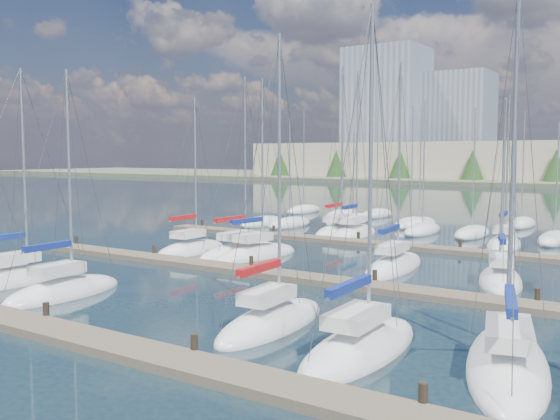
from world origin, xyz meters
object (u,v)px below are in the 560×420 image
Objects in this scene: sailboat_i at (240,251)px; sailboat_p at (504,244)px; sailboat_b at (15,280)px; sailboat_f at (507,365)px; sailboat_l at (500,280)px; sailboat_c at (63,292)px; sailboat_o at (354,233)px; sailboat_j at (256,254)px; sailboat_h at (191,250)px; sailboat_k at (394,266)px; sailboat_d at (272,322)px; sailboat_n at (338,231)px; sailboat_e at (361,347)px.

sailboat_i is 19.74m from sailboat_p.
sailboat_f is at bearing 3.73° from sailboat_b.
sailboat_c is at bearing -155.46° from sailboat_l.
sailboat_f is 28.27m from sailboat_p.
sailboat_i is at bearing 76.47° from sailboat_b.
sailboat_p is at bearing 59.11° from sailboat_b.
sailboat_j is at bearing -98.09° from sailboat_o.
sailboat_p is (17.52, 14.98, 0.01)m from sailboat_h.
sailboat_k is at bearing -60.89° from sailboat_o.
sailboat_i is 1.70m from sailboat_j.
sailboat_p is (3.11, 12.99, -0.00)m from sailboat_k.
sailboat_h is at bearing -155.87° from sailboat_i.
sailboat_i is at bearing 175.46° from sailboat_j.
sailboat_o reaches higher than sailboat_c.
sailboat_j is (-15.90, -0.11, 0.00)m from sailboat_l.
sailboat_h is at bearing 136.70° from sailboat_d.
sailboat_n reaches higher than sailboat_p.
sailboat_l is 0.84× the size of sailboat_j.
sailboat_e is 0.97× the size of sailboat_k.
sailboat_p is at bearing 89.35° from sailboat_f.
sailboat_n is 1.27× the size of sailboat_p.
sailboat_l is at bearing -83.88° from sailboat_p.
sailboat_i is 0.99× the size of sailboat_k.
sailboat_c is at bearing -3.50° from sailboat_b.
sailboat_l is at bearing 83.70° from sailboat_e.
sailboat_e reaches higher than sailboat_p.
sailboat_j is at bearing 164.14° from sailboat_l.
sailboat_j is (-19.61, 13.41, 0.00)m from sailboat_f.
sailboat_e is at bearing -16.94° from sailboat_d.
sailboat_b is at bearing -130.50° from sailboat_p.
sailboat_j is 18.81m from sailboat_p.
sailboat_e reaches higher than sailboat_l.
sailboat_d is 0.85× the size of sailboat_o.
sailboat_b is (-25.34, -0.65, -0.01)m from sailboat_f.
sailboat_f reaches higher than sailboat_p.
sailboat_n is 17.27m from sailboat_k.
sailboat_f reaches higher than sailboat_j.
sailboat_i is at bearing -105.23° from sailboat_o.
sailboat_b is 33.48m from sailboat_p.
sailboat_n is 1.20× the size of sailboat_e.
sailboat_f is at bearing -61.33° from sailboat_k.
sailboat_e reaches higher than sailboat_b.
sailboat_c is at bearing 168.06° from sailboat_f.
sailboat_d reaches higher than sailboat_c.
sailboat_b is at bearing 177.72° from sailboat_d.
sailboat_e reaches higher than sailboat_j.
sailboat_o reaches higher than sailboat_h.
sailboat_n is 14.36m from sailboat_j.
sailboat_j reaches higher than sailboat_d.
sailboat_b is at bearing -106.05° from sailboat_j.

